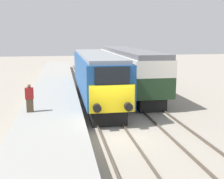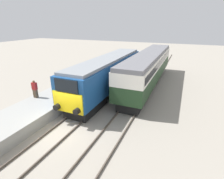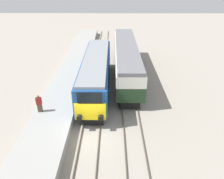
% 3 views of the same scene
% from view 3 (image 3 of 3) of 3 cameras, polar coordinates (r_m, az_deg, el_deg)
% --- Properties ---
extents(ground_plane, '(120.00, 120.00, 0.00)m').
position_cam_3_polar(ground_plane, '(17.78, -5.70, -11.95)').
color(ground_plane, gray).
extents(platform_left, '(3.50, 50.00, 0.89)m').
position_cam_3_polar(platform_left, '(24.69, -11.65, 1.14)').
color(platform_left, gray).
rests_on(platform_left, ground_plane).
extents(rails_near_track, '(1.51, 60.00, 0.14)m').
position_cam_3_polar(rails_near_track, '(21.79, -4.48, -3.33)').
color(rails_near_track, '#4C4238').
rests_on(rails_near_track, ground_plane).
extents(rails_far_track, '(1.50, 60.00, 0.14)m').
position_cam_3_polar(rails_far_track, '(21.78, 4.49, -3.36)').
color(rails_far_track, '#4C4238').
rests_on(rails_far_track, ground_plane).
extents(locomotive, '(2.70, 14.37, 3.78)m').
position_cam_3_polar(locomotive, '(23.29, -4.16, 4.54)').
color(locomotive, black).
rests_on(locomotive, ground_plane).
extents(passenger_carriage, '(2.75, 16.67, 3.89)m').
position_cam_3_polar(passenger_carriage, '(26.91, 3.75, 8.39)').
color(passenger_carriage, black).
rests_on(passenger_carriage, ground_plane).
extents(person_on_platform, '(0.44, 0.26, 1.59)m').
position_cam_3_polar(person_on_platform, '(19.44, -18.49, -3.54)').
color(person_on_platform, '#473828').
rests_on(person_on_platform, platform_left).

